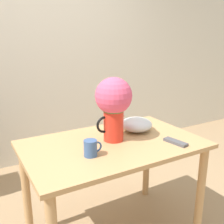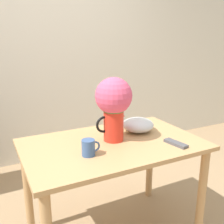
{
  "view_description": "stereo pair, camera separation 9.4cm",
  "coord_description": "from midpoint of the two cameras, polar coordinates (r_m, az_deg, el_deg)",
  "views": [
    {
      "loc": [
        -0.81,
        -1.42,
        1.48
      ],
      "look_at": [
        0.05,
        0.09,
        0.98
      ],
      "focal_mm": 42.0,
      "sensor_mm": 36.0,
      "label": 1
    },
    {
      "loc": [
        -0.73,
        -1.47,
        1.48
      ],
      "look_at": [
        0.05,
        0.09,
        0.98
      ],
      "focal_mm": 42.0,
      "sensor_mm": 36.0,
      "label": 2
    }
  ],
  "objects": [
    {
      "name": "flower_vase",
      "position": [
        1.8,
        -1.16,
        2.09
      ],
      "size": [
        0.26,
        0.26,
        0.45
      ],
      "color": "red",
      "rests_on": "table"
    },
    {
      "name": "table",
      "position": [
        1.89,
        -1.19,
        -10.03
      ],
      "size": [
        1.23,
        0.77,
        0.77
      ],
      "color": "tan",
      "rests_on": "ground_plane"
    },
    {
      "name": "coffee_mug",
      "position": [
        1.63,
        -6.28,
        -7.83
      ],
      "size": [
        0.12,
        0.08,
        0.1
      ],
      "color": "#385689",
      "rests_on": "table"
    },
    {
      "name": "wall_back",
      "position": [
        3.21,
        -16.29,
        12.04
      ],
      "size": [
        8.0,
        0.05,
        2.6
      ],
      "color": "silver",
      "rests_on": "ground_plane"
    },
    {
      "name": "remote_control",
      "position": [
        1.86,
        12.26,
        -6.42
      ],
      "size": [
        0.08,
        0.18,
        0.02
      ],
      "color": "#4C4C51",
      "rests_on": "table"
    },
    {
      "name": "white_bowl",
      "position": [
        2.05,
        4.03,
        -2.71
      ],
      "size": [
        0.25,
        0.25,
        0.11
      ],
      "color": "silver",
      "rests_on": "table"
    }
  ]
}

